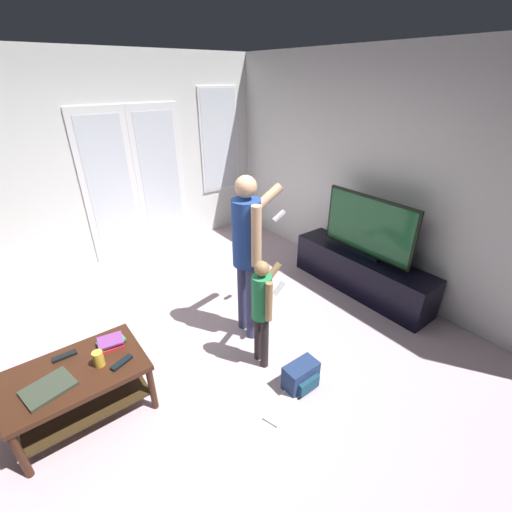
% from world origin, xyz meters
% --- Properties ---
extents(ground_plane, '(5.34, 5.11, 0.02)m').
position_xyz_m(ground_plane, '(0.00, 0.00, -0.01)').
color(ground_plane, '#C4A9B2').
extents(wall_back_with_doors, '(5.34, 0.09, 2.70)m').
position_xyz_m(wall_back_with_doors, '(0.12, 2.52, 1.31)').
color(wall_back_with_doors, silver).
rests_on(wall_back_with_doors, ground_plane).
extents(wall_right_plain, '(0.06, 5.11, 2.67)m').
position_xyz_m(wall_right_plain, '(2.64, 0.00, 1.34)').
color(wall_right_plain, silver).
rests_on(wall_right_plain, ground_plane).
extents(coffee_table, '(0.95, 0.62, 0.46)m').
position_xyz_m(coffee_table, '(-0.80, -0.04, 0.33)').
color(coffee_table, '#391D10').
rests_on(coffee_table, ground_plane).
extents(tv_stand, '(0.43, 1.77, 0.48)m').
position_xyz_m(tv_stand, '(2.33, -0.22, 0.24)').
color(tv_stand, black).
rests_on(tv_stand, ground_plane).
extents(flat_screen_tv, '(0.08, 1.15, 0.72)m').
position_xyz_m(flat_screen_tv, '(2.33, -0.22, 0.85)').
color(flat_screen_tv, black).
rests_on(flat_screen_tv, tv_stand).
extents(person_adult, '(0.69, 0.44, 1.64)m').
position_xyz_m(person_adult, '(0.79, -0.01, 0.98)').
color(person_adult, '#363B5E').
rests_on(person_adult, ground_plane).
extents(person_child, '(0.41, 0.29, 1.06)m').
position_xyz_m(person_child, '(0.63, -0.44, 0.64)').
color(person_child, '#2C2626').
rests_on(person_child, ground_plane).
extents(backpack, '(0.30, 0.20, 0.23)m').
position_xyz_m(backpack, '(0.71, -0.87, 0.12)').
color(backpack, navy).
rests_on(backpack, ground_plane).
extents(loose_keyboard, '(0.46, 0.26, 0.02)m').
position_xyz_m(loose_keyboard, '(0.48, -0.92, 0.01)').
color(loose_keyboard, white).
rests_on(loose_keyboard, ground_plane).
extents(laptop_closed, '(0.36, 0.30, 0.03)m').
position_xyz_m(laptop_closed, '(-0.99, -0.12, 0.47)').
color(laptop_closed, '#353C2F').
rests_on(laptop_closed, coffee_table).
extents(cup_near_edge, '(0.08, 0.08, 0.12)m').
position_xyz_m(cup_near_edge, '(-0.64, -0.10, 0.52)').
color(cup_near_edge, gold).
rests_on(cup_near_edge, coffee_table).
extents(tv_remote_black, '(0.17, 0.05, 0.02)m').
position_xyz_m(tv_remote_black, '(-0.84, 0.15, 0.47)').
color(tv_remote_black, black).
rests_on(tv_remote_black, coffee_table).
extents(dvd_remote_slim, '(0.18, 0.11, 0.02)m').
position_xyz_m(dvd_remote_slim, '(-0.51, -0.18, 0.47)').
color(dvd_remote_slim, black).
rests_on(dvd_remote_slim, coffee_table).
extents(book_stack, '(0.21, 0.18, 0.06)m').
position_xyz_m(book_stack, '(-0.51, 0.06, 0.49)').
color(book_stack, red).
rests_on(book_stack, coffee_table).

